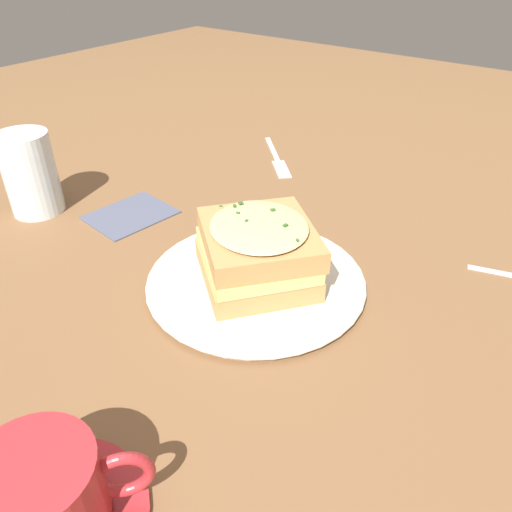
% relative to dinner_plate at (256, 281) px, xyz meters
% --- Properties ---
extents(ground_plane, '(2.40, 2.40, 0.00)m').
position_rel_dinner_plate_xyz_m(ground_plane, '(0.03, 0.01, -0.01)').
color(ground_plane, brown).
extents(dinner_plate, '(0.25, 0.25, 0.01)m').
position_rel_dinner_plate_xyz_m(dinner_plate, '(0.00, 0.00, 0.00)').
color(dinner_plate, silver).
rests_on(dinner_plate, ground_plane).
extents(sandwich, '(0.18, 0.18, 0.07)m').
position_rel_dinner_plate_xyz_m(sandwich, '(0.00, -0.00, 0.04)').
color(sandwich, '#B2844C').
rests_on(sandwich, dinner_plate).
extents(teacup_with_saucer, '(0.14, 0.14, 0.07)m').
position_rel_dinner_plate_xyz_m(teacup_with_saucer, '(-0.31, -0.05, 0.02)').
color(teacup_with_saucer, '#AD282D').
rests_on(teacup_with_saucer, ground_plane).
extents(water_glass, '(0.07, 0.07, 0.12)m').
position_rel_dinner_plate_xyz_m(water_glass, '(-0.04, 0.36, 0.05)').
color(water_glass, silver).
rests_on(water_glass, ground_plane).
extents(fork, '(0.14, 0.14, 0.00)m').
position_rel_dinner_plate_xyz_m(fork, '(0.31, 0.18, -0.01)').
color(fork, silver).
rests_on(fork, ground_plane).
extents(napkin, '(0.12, 0.11, 0.00)m').
position_rel_dinner_plate_xyz_m(napkin, '(0.02, 0.25, -0.01)').
color(napkin, '#4C5166').
rests_on(napkin, ground_plane).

